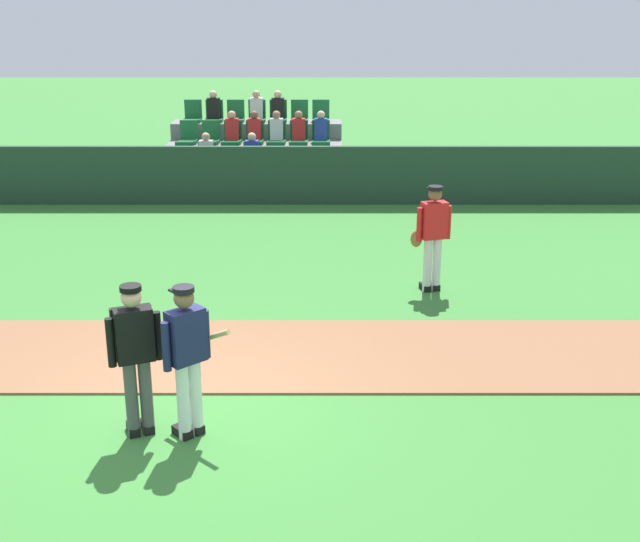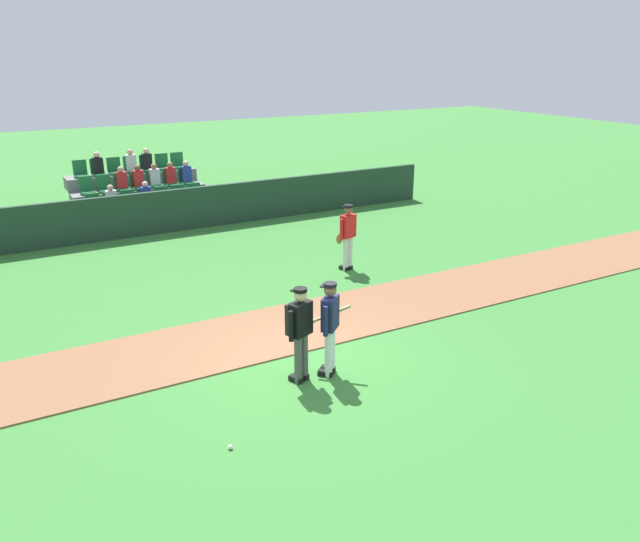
# 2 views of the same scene
# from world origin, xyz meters

# --- Properties ---
(ground_plane) EXTENTS (80.00, 80.00, 0.00)m
(ground_plane) POSITION_xyz_m (0.00, 0.00, 0.00)
(ground_plane) COLOR #387A33
(infield_dirt_path) EXTENTS (28.00, 2.35, 0.03)m
(infield_dirt_path) POSITION_xyz_m (0.00, 1.62, 0.01)
(infield_dirt_path) COLOR brown
(infield_dirt_path) RESTS_ON ground
(dugout_fence) EXTENTS (20.00, 0.16, 1.34)m
(dugout_fence) POSITION_xyz_m (0.00, 10.07, 0.67)
(dugout_fence) COLOR #1E3828
(dugout_fence) RESTS_ON ground
(stadium_bleachers) EXTENTS (4.45, 2.95, 2.30)m
(stadium_bleachers) POSITION_xyz_m (0.01, 11.95, 0.65)
(stadium_bleachers) COLOR slate
(stadium_bleachers) RESTS_ON ground
(batter_navy_jersey) EXTENTS (0.71, 0.69, 1.76)m
(batter_navy_jersey) POSITION_xyz_m (0.20, -0.52, 0.97)
(batter_navy_jersey) COLOR white
(batter_navy_jersey) RESTS_ON ground
(umpire_home_plate) EXTENTS (0.55, 0.42, 1.76)m
(umpire_home_plate) POSITION_xyz_m (-0.37, -0.48, 1.00)
(umpire_home_plate) COLOR #4C4C4C
(umpire_home_plate) RESTS_ON ground
(runner_red_jersey) EXTENTS (0.67, 0.38, 1.76)m
(runner_red_jersey) POSITION_xyz_m (3.44, 4.18, 0.96)
(runner_red_jersey) COLOR silver
(runner_red_jersey) RESTS_ON ground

